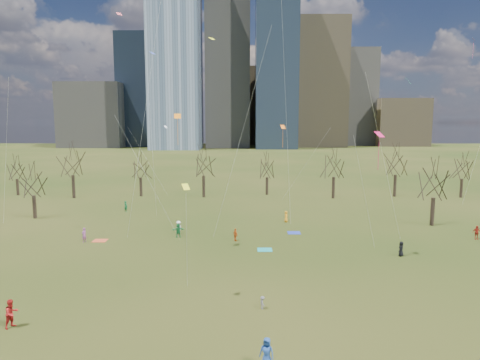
{
  "coord_description": "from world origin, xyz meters",
  "views": [
    {
      "loc": [
        0.37,
        -38.85,
        13.81
      ],
      "look_at": [
        0.0,
        12.0,
        7.0
      ],
      "focal_mm": 32.0,
      "sensor_mm": 36.0,
      "label": 1
    }
  ],
  "objects_px": {
    "blanket_teal": "(265,250)",
    "blanket_navy": "(294,233)",
    "person_0": "(267,352)",
    "person_2": "(12,313)",
    "person_4": "(235,235)",
    "blanket_crimson": "(100,241)"
  },
  "relations": [
    {
      "from": "blanket_teal",
      "to": "blanket_crimson",
      "type": "bearing_deg",
      "value": 169.67
    },
    {
      "from": "blanket_crimson",
      "to": "person_4",
      "type": "xyz_separation_m",
      "value": [
        16.02,
        0.04,
        0.73
      ]
    },
    {
      "from": "blanket_teal",
      "to": "blanket_navy",
      "type": "distance_m",
      "value": 8.38
    },
    {
      "from": "blanket_teal",
      "to": "blanket_navy",
      "type": "bearing_deg",
      "value": 61.03
    },
    {
      "from": "blanket_navy",
      "to": "blanket_crimson",
      "type": "height_order",
      "value": "same"
    },
    {
      "from": "person_4",
      "to": "blanket_navy",
      "type": "bearing_deg",
      "value": -95.79
    },
    {
      "from": "person_4",
      "to": "person_0",
      "type": "bearing_deg",
      "value": 151.9
    },
    {
      "from": "blanket_navy",
      "to": "person_0",
      "type": "relative_size",
      "value": 0.93
    },
    {
      "from": "person_0",
      "to": "person_2",
      "type": "bearing_deg",
      "value": -173.94
    },
    {
      "from": "blanket_crimson",
      "to": "person_0",
      "type": "height_order",
      "value": "person_0"
    },
    {
      "from": "blanket_navy",
      "to": "person_0",
      "type": "bearing_deg",
      "value": -99.64
    },
    {
      "from": "blanket_crimson",
      "to": "blanket_navy",
      "type": "bearing_deg",
      "value": 9.28
    },
    {
      "from": "blanket_teal",
      "to": "blanket_navy",
      "type": "height_order",
      "value": "same"
    },
    {
      "from": "blanket_teal",
      "to": "person_0",
      "type": "height_order",
      "value": "person_0"
    },
    {
      "from": "blanket_navy",
      "to": "person_2",
      "type": "relative_size",
      "value": 0.81
    },
    {
      "from": "person_4",
      "to": "person_2",
      "type": "bearing_deg",
      "value": 112.47
    },
    {
      "from": "person_0",
      "to": "person_2",
      "type": "xyz_separation_m",
      "value": [
        -17.08,
        4.6,
        0.13
      ]
    },
    {
      "from": "blanket_navy",
      "to": "person_4",
      "type": "bearing_deg",
      "value": -152.77
    },
    {
      "from": "blanket_navy",
      "to": "person_4",
      "type": "distance_m",
      "value": 8.28
    },
    {
      "from": "blanket_teal",
      "to": "blanket_navy",
      "type": "relative_size",
      "value": 1.0
    },
    {
      "from": "blanket_teal",
      "to": "person_4",
      "type": "bearing_deg",
      "value": 132.66
    },
    {
      "from": "blanket_crimson",
      "to": "person_2",
      "type": "xyz_separation_m",
      "value": [
        1.19,
        -21.52,
        0.97
      ]
    }
  ]
}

